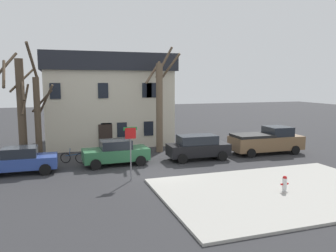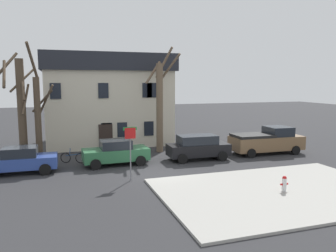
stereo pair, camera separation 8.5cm
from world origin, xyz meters
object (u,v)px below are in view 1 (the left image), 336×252
(tree_bare_far, at_px, (160,103))
(car_black_wagon, at_px, (198,147))
(tree_bare_near, at_px, (21,106))
(tree_bare_mid, at_px, (36,114))
(bicycle_leaning, at_px, (73,158))
(fire_hydrant, at_px, (285,183))
(pickup_truck_brown, at_px, (267,141))
(building_main, at_px, (107,99))
(street_sign_pole, at_px, (131,144))
(car_green_sedan, at_px, (116,152))
(car_blue_sedan, at_px, (20,160))

(tree_bare_far, bearing_deg, car_black_wagon, -63.33)
(tree_bare_near, xyz_separation_m, tree_bare_mid, (0.97, -0.15, -0.59))
(tree_bare_near, xyz_separation_m, bicycle_leaning, (3.20, -1.26, -3.51))
(fire_hydrant, bearing_deg, pickup_truck_brown, 60.43)
(building_main, bearing_deg, street_sign_pole, -92.36)
(building_main, relative_size, car_green_sedan, 2.54)
(tree_bare_far, relative_size, car_blue_sedan, 1.92)
(tree_bare_mid, xyz_separation_m, street_sign_pole, (5.13, -6.33, -1.19))
(fire_hydrant, bearing_deg, building_main, 110.51)
(car_blue_sedan, height_order, bicycle_leaning, car_blue_sedan)
(car_green_sedan, bearing_deg, bicycle_leaning, 153.88)
(building_main, xyz_separation_m, car_blue_sedan, (-6.50, -8.61, -3.19))
(tree_bare_far, height_order, car_black_wagon, tree_bare_far)
(building_main, height_order, car_blue_sedan, building_main)
(tree_bare_near, distance_m, pickup_truck_brown, 17.99)
(car_blue_sedan, distance_m, street_sign_pole, 7.10)
(tree_bare_mid, height_order, fire_hydrant, tree_bare_mid)
(car_black_wagon, distance_m, fire_hydrant, 8.12)
(tree_bare_far, bearing_deg, tree_bare_mid, -175.54)
(fire_hydrant, bearing_deg, street_sign_pole, 146.33)
(tree_bare_near, distance_m, tree_bare_far, 9.94)
(car_green_sedan, distance_m, car_black_wagon, 5.79)
(tree_bare_far, bearing_deg, car_blue_sedan, -160.67)
(tree_bare_far, distance_m, street_sign_pole, 8.19)
(tree_bare_mid, distance_m, car_green_sedan, 6.02)
(building_main, xyz_separation_m, tree_bare_far, (3.33, -5.17, -0.16))
(street_sign_pole, bearing_deg, car_green_sedan, 92.90)
(building_main, xyz_separation_m, tree_bare_near, (-6.60, -5.72, -0.12))
(tree_bare_far, xyz_separation_m, pickup_truck_brown, (7.63, -3.21, -2.85))
(building_main, height_order, tree_bare_mid, building_main)
(tree_bare_far, xyz_separation_m, street_sign_pole, (-3.83, -7.02, -1.74))
(tree_bare_near, relative_size, tree_bare_mid, 1.24)
(tree_bare_mid, bearing_deg, street_sign_pole, -50.97)
(fire_hydrant, bearing_deg, tree_bare_near, 139.51)
(pickup_truck_brown, bearing_deg, tree_bare_near, 171.39)
(building_main, relative_size, tree_bare_near, 1.37)
(car_black_wagon, xyz_separation_m, street_sign_pole, (-5.58, -3.54, 1.19))
(car_black_wagon, distance_m, bicycle_leaning, 8.66)
(car_black_wagon, height_order, bicycle_leaning, car_black_wagon)
(tree_bare_mid, bearing_deg, pickup_truck_brown, -8.61)
(pickup_truck_brown, relative_size, street_sign_pole, 1.87)
(tree_bare_mid, distance_m, car_black_wagon, 11.32)
(street_sign_pole, xyz_separation_m, bicycle_leaning, (-2.90, 5.22, -1.73))
(pickup_truck_brown, relative_size, fire_hydrant, 7.28)
(car_black_wagon, bearing_deg, car_green_sedan, 176.50)
(car_blue_sedan, relative_size, street_sign_pole, 1.41)
(building_main, xyz_separation_m, bicycle_leaning, (-3.40, -6.97, -3.63))
(tree_bare_mid, xyz_separation_m, bicycle_leaning, (2.23, -1.11, -2.92))
(tree_bare_far, distance_m, bicycle_leaning, 7.78)
(fire_hydrant, xyz_separation_m, bicycle_leaning, (-9.64, 9.71, -0.15))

